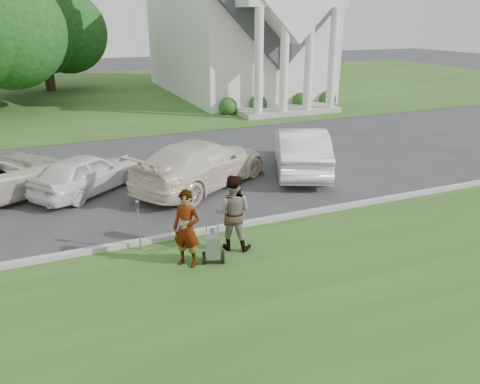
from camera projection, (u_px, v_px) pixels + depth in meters
ground at (250, 235)px, 12.61m from camera, size 120.00×120.00×0.00m
grass_strip at (306, 291)px, 10.02m from camera, size 80.00×7.00×0.01m
church_lawn at (108, 93)px, 35.92m from camera, size 80.00×30.00×0.01m
curb at (242, 224)px, 13.06m from camera, size 80.00×0.18×0.15m
church at (235, 10)px, 33.72m from camera, size 9.19×19.00×24.10m
tree_back at (42, 27)px, 35.39m from camera, size 9.61×7.60×8.89m
striping_cart at (213, 248)px, 11.03m from camera, size 0.71×1.10×0.95m
person_left at (187, 229)px, 10.76m from camera, size 0.80×0.79×1.86m
person_right at (233, 213)px, 11.56m from camera, size 1.19×1.13×1.94m
parking_meter_near at (138, 220)px, 11.49m from camera, size 0.10×0.09×1.33m
car_b at (87, 173)px, 15.43m from camera, size 4.08×3.66×1.34m
car_c at (202, 164)px, 15.98m from camera, size 5.87×4.80×1.60m
car_d at (301, 150)px, 17.51m from camera, size 3.70×5.35×1.67m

